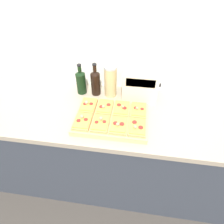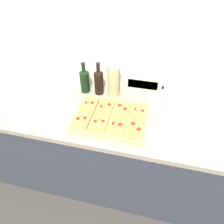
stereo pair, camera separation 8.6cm
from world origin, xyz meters
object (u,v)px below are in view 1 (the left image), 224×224
at_px(olive_oil_bottle, 81,81).
at_px(toaster_oven, 140,85).
at_px(grain_jar_tall, 110,81).
at_px(wine_bottle, 96,82).
at_px(cutting_board, 111,119).

height_order(olive_oil_bottle, toaster_oven, olive_oil_bottle).
bearing_deg(toaster_oven, grain_jar_tall, 179.78).
bearing_deg(wine_bottle, cutting_board, -60.50).
height_order(cutting_board, toaster_oven, toaster_oven).
bearing_deg(olive_oil_bottle, wine_bottle, -0.00).
distance_m(olive_oil_bottle, wine_bottle, 0.12).
distance_m(grain_jar_tall, toaster_oven, 0.23).
xyz_separation_m(grain_jar_tall, toaster_oven, (0.23, -0.00, -0.01)).
bearing_deg(olive_oil_bottle, cutting_board, -46.25).
bearing_deg(wine_bottle, olive_oil_bottle, 180.00).
distance_m(cutting_board, toaster_oven, 0.36).
distance_m(wine_bottle, toaster_oven, 0.34).
height_order(olive_oil_bottle, grain_jar_tall, grain_jar_tall).
xyz_separation_m(cutting_board, toaster_oven, (0.17, 0.30, 0.10)).
distance_m(olive_oil_bottle, toaster_oven, 0.46).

